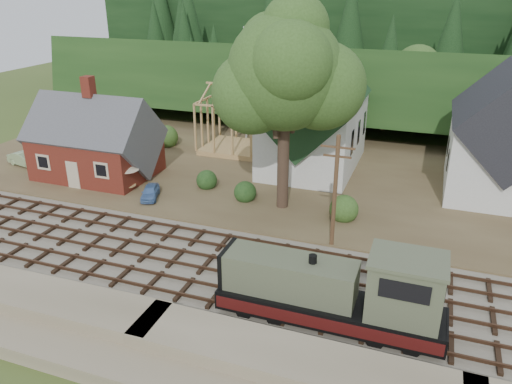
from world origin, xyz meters
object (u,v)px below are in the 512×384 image
(car_green, at_px, (26,159))
(patio_set, at_px, (126,168))
(locomotive, at_px, (338,293))
(car_blue, at_px, (150,192))

(car_green, xyz_separation_m, patio_set, (12.68, -1.82, 1.28))
(locomotive, xyz_separation_m, car_blue, (-17.67, 10.83, -1.23))
(patio_set, bearing_deg, car_blue, -18.79)
(patio_set, bearing_deg, car_green, 171.83)
(car_blue, bearing_deg, car_green, 148.76)
(car_blue, relative_size, patio_set, 1.37)
(locomotive, xyz_separation_m, car_green, (-33.07, 13.57, -1.10))
(car_blue, height_order, patio_set, patio_set)
(car_blue, distance_m, patio_set, 3.19)
(locomotive, bearing_deg, car_blue, 148.50)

